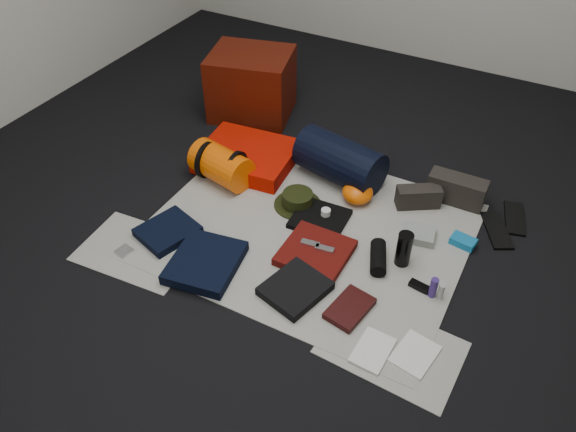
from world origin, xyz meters
The scene contains 37 objects.
floor centered at (0.00, 0.00, -0.01)m, with size 4.50×4.50×0.02m, color black.
newspaper_mat centered at (0.00, 0.00, 0.00)m, with size 1.60×1.30×0.01m, color beige.
newspaper_sheet_front_left centered at (-0.70, -0.55, 0.00)m, with size 0.58×0.40×0.00m, color beige.
newspaper_sheet_front_right centered at (0.65, -0.50, 0.00)m, with size 0.58×0.40×0.00m, color beige.
red_cabinet centered at (-0.87, 0.89, 0.22)m, with size 0.52×0.43×0.43m, color #501005.
sleeping_pad centered at (-0.60, 0.36, 0.06)m, with size 0.55×0.45×0.10m, color red.
stuff_sack centered at (-0.64, 0.15, 0.11)m, with size 0.21×0.21×0.35m, color #F45904.
sack_strap_left centered at (-0.74, 0.15, 0.11)m, with size 0.22×0.22×0.03m, color black.
sack_strap_right centered at (-0.54, 0.15, 0.11)m, with size 0.22×0.22×0.03m, color black.
navy_duffel centered at (-0.04, 0.48, 0.14)m, with size 0.26×0.26×0.50m, color black.
boonie_brim centered at (-0.14, 0.15, 0.01)m, with size 0.27×0.27×0.01m, color black.
boonie_crown centered at (-0.14, 0.15, 0.05)m, with size 0.17×0.17×0.07m, color black.
hiking_boot_left centered at (0.44, 0.46, 0.07)m, with size 0.24×0.09×0.12m, color #2C2622.
hiking_boot_right centered at (0.61, 0.60, 0.08)m, with size 0.31×0.12×0.16m, color #2C2622.
flip_flop_left centered at (0.88, 0.46, 0.01)m, with size 0.11×0.28×0.02m, color black.
flip_flop_right centered at (0.95, 0.61, 0.01)m, with size 0.10×0.27×0.02m, color black.
trousers_navy_a centered at (-0.63, -0.38, 0.03)m, with size 0.25×0.28×0.04m, color black.
trousers_navy_b centered at (-0.33, -0.48, 0.03)m, with size 0.32×0.36×0.06m, color black.
trousers_charcoal centered at (0.14, -0.42, 0.03)m, with size 0.25×0.29×0.04m, color black.
black_tshirt centered at (0.02, 0.09, 0.02)m, with size 0.28×0.26×0.03m, color black.
red_shirt centered at (0.12, -0.16, 0.03)m, with size 0.32×0.32×0.04m, color #550D09.
orange_stuff_sack centered at (0.13, 0.34, 0.06)m, with size 0.17×0.17×0.11m, color #F45904.
first_aid_pouch centered at (0.53, 0.21, 0.03)m, with size 0.17×0.13×0.04m, color gray.
water_bottle centered at (0.52, 0.00, 0.10)m, with size 0.08×0.08×0.19m, color black.
speaker centered at (0.41, -0.06, 0.05)m, with size 0.08×0.08×0.20m, color black.
compact_camera centered at (0.55, 0.25, 0.02)m, with size 0.09×0.05×0.03m, color silver.
cyan_case centered at (0.75, 0.27, 0.03)m, with size 0.12×0.08×0.04m, color #106CA4.
toiletry_purple centered at (0.71, -0.13, 0.06)m, with size 0.04×0.04×0.11m, color navy.
toiletry_clear centered at (0.75, -0.13, 0.05)m, with size 0.03×0.03×0.08m, color #A7ACA8.
paperback_book centered at (0.41, -0.40, 0.02)m, with size 0.15×0.23×0.03m, color black.
map_booklet centered at (0.58, -0.56, 0.01)m, with size 0.14×0.21×0.01m, color white.
map_printout centered at (0.75, -0.49, 0.01)m, with size 0.16×0.20×0.01m, color white.
sunglasses centered at (0.65, -0.12, 0.02)m, with size 0.10×0.04×0.02m, color black.
key_cluster centered at (-0.75, -0.59, 0.01)m, with size 0.07×0.07×0.01m, color silver.
tape_roll centered at (0.04, 0.12, 0.05)m, with size 0.05×0.05×0.04m, color silver.
energy_bar_a centered at (0.08, -0.14, 0.06)m, with size 0.10×0.04×0.01m, color silver.
energy_bar_b centered at (0.16, -0.14, 0.06)m, with size 0.10×0.04×0.01m, color silver.
Camera 1 is at (0.93, -1.98, 2.03)m, focal length 35.00 mm.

